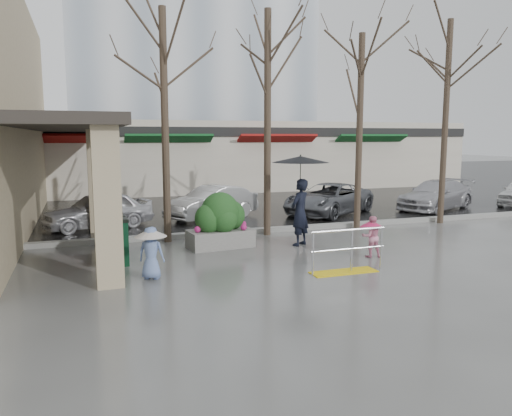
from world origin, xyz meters
TOP-DOWN VIEW (x-y plane):
  - ground at (0.00, 0.00)m, footprint 120.00×120.00m
  - street_asphalt at (0.00, 22.00)m, footprint 120.00×36.00m
  - curb at (0.00, 4.00)m, footprint 120.00×0.30m
  - canopy_slab at (-4.80, 8.00)m, footprint 2.80×18.00m
  - pillar_front at (-3.90, -0.50)m, footprint 0.55×0.55m
  - pillar_back at (-3.90, 6.00)m, footprint 0.55×0.55m
  - storefront_row at (2.00, 17.97)m, footprint 34.00×6.74m
  - office_tower at (4.00, 30.00)m, footprint 18.00×12.00m
  - handrail at (1.36, -1.20)m, footprint 1.90×0.50m
  - tree_west at (-2.00, 3.60)m, footprint 3.20×3.20m
  - tree_midwest at (1.20, 3.60)m, footprint 3.20×3.20m
  - tree_mideast at (4.50, 3.60)m, footprint 3.20×3.20m
  - tree_east at (8.00, 3.60)m, footprint 3.20×3.20m
  - woman at (1.54, 1.83)m, footprint 1.64×1.64m
  - child_pink at (2.73, -0.10)m, footprint 0.62×0.62m
  - child_blue at (-3.00, -0.25)m, footprint 0.72×0.72m
  - planter at (-0.70, 2.36)m, footprint 1.90×1.12m
  - news_boxes at (-3.64, 2.01)m, footprint 0.56×2.11m
  - car_a at (-3.89, 6.65)m, footprint 3.97×2.47m
  - car_b at (0.34, 7.32)m, footprint 4.00×2.97m
  - car_c at (5.07, 6.77)m, footprint 4.95×4.20m
  - car_d at (10.13, 6.50)m, footprint 4.69×3.33m

SIDE VIEW (x-z plane):
  - ground at x=0.00m, z-range 0.00..0.00m
  - street_asphalt at x=0.00m, z-range 0.00..0.01m
  - curb at x=0.00m, z-range 0.00..0.15m
  - handrail at x=1.36m, z-range -0.14..0.89m
  - news_boxes at x=-3.64m, z-range 0.00..1.17m
  - child_pink at x=2.73m, z-range 0.08..1.17m
  - car_a at x=-3.89m, z-range 0.00..1.26m
  - car_b at x=0.34m, z-range 0.00..1.26m
  - car_c at x=5.07m, z-range 0.00..1.26m
  - car_d at x=10.13m, z-range 0.00..1.26m
  - child_blue at x=-3.00m, z-range 0.12..1.30m
  - planter at x=-0.70m, z-range -0.04..1.55m
  - woman at x=1.54m, z-range 0.31..2.95m
  - pillar_front at x=-3.90m, z-range 0.00..3.50m
  - pillar_back at x=-3.90m, z-range 0.00..3.50m
  - storefront_row at x=2.00m, z-range 0.01..4.01m
  - canopy_slab at x=-4.80m, z-range 3.50..3.75m
  - tree_mideast at x=4.50m, z-range 1.61..8.11m
  - tree_west at x=-2.00m, z-range 1.68..8.48m
  - tree_midwest at x=1.20m, z-range 1.73..8.73m
  - tree_east at x=8.00m, z-range 1.78..8.98m
  - office_tower at x=4.00m, z-range 0.00..25.00m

